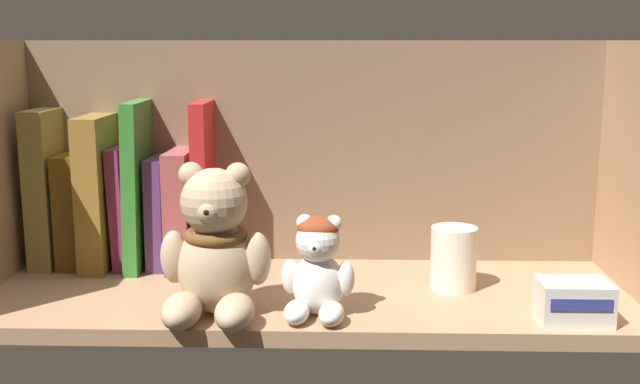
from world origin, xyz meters
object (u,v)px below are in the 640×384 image
(book_4, at_px, (141,184))
(book_2, at_px, (102,191))
(small_product_box, at_px, (574,302))
(teddy_bear_smaller, at_px, (318,269))
(book_0, at_px, (48,188))
(book_7, at_px, (205,185))
(book_6, at_px, (184,208))
(teddy_bear_larger, at_px, (215,252))
(pillar_candle, at_px, (454,258))
(book_1, at_px, (75,209))
(book_5, at_px, (161,211))
(book_3, at_px, (125,206))

(book_4, bearing_deg, book_2, 180.00)
(small_product_box, bearing_deg, teddy_bear_smaller, 177.57)
(book_0, height_order, book_7, book_7)
(book_6, height_order, book_7, book_7)
(teddy_bear_larger, distance_m, pillar_candle, 0.31)
(book_0, relative_size, book_4, 0.95)
(book_2, xyz_separation_m, teddy_bear_smaller, (0.31, -0.20, -0.05))
(book_6, bearing_deg, book_1, 180.00)
(book_5, distance_m, book_6, 0.03)
(book_2, bearing_deg, book_5, 0.00)
(book_4, distance_m, teddy_bear_larger, 0.25)
(teddy_bear_larger, distance_m, small_product_box, 0.42)
(small_product_box, bearing_deg, teddy_bear_larger, 178.63)
(book_5, distance_m, pillar_candle, 0.42)
(book_3, relative_size, book_7, 0.73)
(book_1, relative_size, pillar_candle, 1.96)
(book_4, height_order, book_7, book_4)
(book_6, distance_m, teddy_bear_smaller, 0.28)
(book_0, xyz_separation_m, pillar_candle, (0.56, -0.10, -0.07))
(book_4, height_order, teddy_bear_smaller, book_4)
(book_1, height_order, book_2, book_2)
(book_3, height_order, teddy_bear_smaller, book_3)
(book_0, distance_m, teddy_bear_larger, 0.34)
(book_7, height_order, teddy_bear_larger, book_7)
(book_1, distance_m, book_5, 0.12)
(book_5, relative_size, book_7, 0.67)
(book_3, xyz_separation_m, small_product_box, (0.57, -0.22, -0.06))
(book_1, bearing_deg, book_6, 0.00)
(book_0, xyz_separation_m, teddy_bear_smaller, (0.39, -0.20, -0.05))
(book_6, bearing_deg, teddy_bear_smaller, -45.86)
(book_0, distance_m, book_7, 0.22)
(book_5, height_order, small_product_box, book_5)
(teddy_bear_larger, distance_m, teddy_bear_smaller, 0.12)
(book_2, bearing_deg, pillar_candle, -11.46)
(book_5, bearing_deg, book_0, 180.00)
(book_3, bearing_deg, book_1, 180.00)
(book_7, distance_m, pillar_candle, 0.36)
(book_0, relative_size, book_3, 1.30)
(book_7, bearing_deg, small_product_box, -25.15)
(teddy_bear_smaller, bearing_deg, book_5, 138.59)
(small_product_box, bearing_deg, book_0, 162.51)
(teddy_bear_smaller, bearing_deg, small_product_box, -2.43)
(book_4, xyz_separation_m, book_5, (0.03, 0.00, -0.04))
(book_3, height_order, book_6, book_3)
(book_6, bearing_deg, book_5, 180.00)
(book_3, bearing_deg, book_0, 180.00)
(book_0, xyz_separation_m, book_2, (0.08, 0.00, -0.00))
(small_product_box, bearing_deg, book_2, 160.44)
(teddy_bear_larger, bearing_deg, book_3, 128.25)
(book_2, relative_size, teddy_bear_smaller, 1.80)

